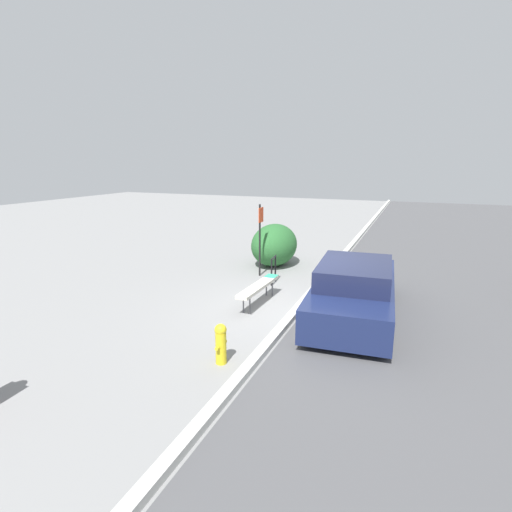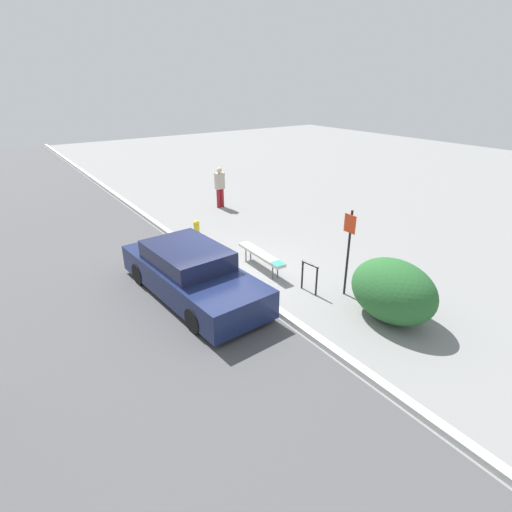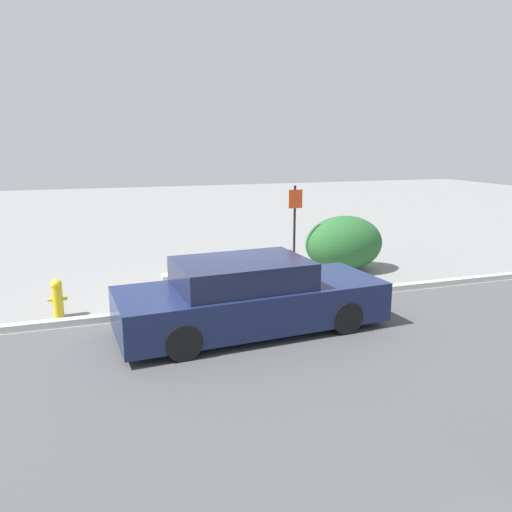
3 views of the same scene
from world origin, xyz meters
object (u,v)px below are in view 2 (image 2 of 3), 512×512
(sign_post, at_px, (349,246))
(pedestrian, at_px, (220,186))
(bike_rack, at_px, (310,275))
(bench, at_px, (261,255))
(fire_hydrant, at_px, (197,230))
(parked_car_near, at_px, (191,273))

(sign_post, bearing_deg, pedestrian, 171.74)
(sign_post, bearing_deg, bike_rack, -132.54)
(bench, height_order, bike_rack, bike_rack)
(fire_hydrant, bearing_deg, bike_rack, 8.79)
(bench, bearing_deg, pedestrian, 162.52)
(parked_car_near, bearing_deg, bike_rack, 54.25)
(bike_rack, height_order, fire_hydrant, bike_rack)
(pedestrian, bearing_deg, sign_post, -97.53)
(bike_rack, bearing_deg, bench, -172.04)
(sign_post, xyz_separation_m, parked_car_near, (-2.26, -3.31, -0.77))
(fire_hydrant, height_order, pedestrian, pedestrian)
(bike_rack, bearing_deg, sign_post, 47.46)
(pedestrian, xyz_separation_m, parked_car_near, (6.37, -4.56, -0.32))
(bike_rack, height_order, sign_post, sign_post)
(parked_car_near, bearing_deg, sign_post, 51.83)
(bench, xyz_separation_m, bike_rack, (1.82, 0.26, 0.03))
(bench, height_order, parked_car_near, parked_car_near)
(fire_hydrant, bearing_deg, sign_post, 14.53)
(bike_rack, bearing_deg, pedestrian, 166.41)
(bike_rack, xyz_separation_m, sign_post, (0.63, 0.68, 0.88))
(sign_post, relative_size, parked_car_near, 0.47)
(bench, bearing_deg, parked_car_near, -83.48)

